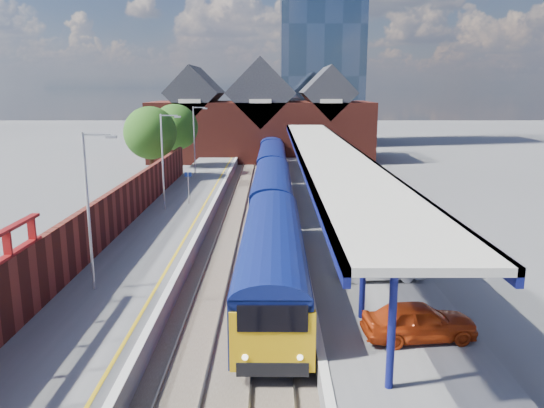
{
  "coord_description": "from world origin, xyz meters",
  "views": [
    {
      "loc": [
        1.49,
        -16.39,
        9.81
      ],
      "look_at": [
        1.48,
        16.52,
        2.6
      ],
      "focal_mm": 35.0,
      "sensor_mm": 36.0,
      "label": 1
    }
  ],
  "objects": [
    {
      "name": "train",
      "position": [
        1.49,
        32.3,
        2.12
      ],
      "size": [
        2.93,
        65.92,
        3.45
      ],
      "color": "navy",
      "rests_on": "ground"
    },
    {
      "name": "parked_car_red",
      "position": [
        6.74,
        1.17,
        1.69
      ],
      "size": [
        4.18,
        2.04,
        1.37
      ],
      "primitive_type": "imported",
      "rotation": [
        0.0,
        0.0,
        1.68
      ],
      "color": "#A8320E",
      "rests_on": "right_platform"
    },
    {
      "name": "rails",
      "position": [
        0.0,
        20.0,
        0.12
      ],
      "size": [
        4.51,
        76.0,
        0.14
      ],
      "color": "slate",
      "rests_on": "ground"
    },
    {
      "name": "parked_car_blue",
      "position": [
        7.76,
        23.91,
        1.56
      ],
      "size": [
        4.24,
        2.44,
        1.11
      ],
      "primitive_type": "imported",
      "rotation": [
        0.0,
        0.0,
        1.42
      ],
      "color": "navy",
      "rests_on": "right_platform"
    },
    {
      "name": "glass_tower",
      "position": [
        10.0,
        80.0,
        20.2
      ],
      "size": [
        14.2,
        14.2,
        40.3
      ],
      "color": "#445D76",
      "rests_on": "ground"
    },
    {
      "name": "tree_far",
      "position": [
        -9.35,
        43.91,
        5.35
      ],
      "size": [
        5.2,
        5.2,
        8.1
      ],
      "color": "#382314",
      "rests_on": "ground"
    },
    {
      "name": "right_platform",
      "position": [
        6.0,
        20.0,
        0.5
      ],
      "size": [
        6.0,
        76.0,
        1.0
      ],
      "primitive_type": "cube",
      "color": "#565659",
      "rests_on": "ground"
    },
    {
      "name": "left_platform",
      "position": [
        -5.5,
        20.0,
        0.5
      ],
      "size": [
        5.0,
        76.0,
        1.0
      ],
      "primitive_type": "cube",
      "color": "#565659",
      "rests_on": "ground"
    },
    {
      "name": "parked_car_silver",
      "position": [
        6.53,
        7.28,
        1.66
      ],
      "size": [
        4.1,
        1.64,
        1.33
      ],
      "primitive_type": "imported",
      "rotation": [
        0.0,
        0.0,
        1.63
      ],
      "color": "#B6B6BB",
      "rests_on": "right_platform"
    },
    {
      "name": "lamp_post_c",
      "position": [
        -6.36,
        22.0,
        4.99
      ],
      "size": [
        1.48,
        0.18,
        7.0
      ],
      "color": "#A5A8AA",
      "rests_on": "left_platform"
    },
    {
      "name": "yellow_line",
      "position": [
        -3.75,
        20.0,
        1.01
      ],
      "size": [
        0.14,
        76.0,
        0.01
      ],
      "primitive_type": "cube",
      "color": "yellow",
      "rests_on": "left_platform"
    },
    {
      "name": "tree_near",
      "position": [
        -10.35,
        35.91,
        5.35
      ],
      "size": [
        5.2,
        5.2,
        8.1
      ],
      "color": "#382314",
      "rests_on": "ground"
    },
    {
      "name": "brick_wall",
      "position": [
        -8.1,
        13.54,
        2.45
      ],
      "size": [
        0.35,
        50.0,
        3.86
      ],
      "color": "maroon",
      "rests_on": "left_platform"
    },
    {
      "name": "lamp_post_d",
      "position": [
        -6.36,
        38.0,
        4.99
      ],
      "size": [
        1.48,
        0.18,
        7.0
      ],
      "color": "#A5A8AA",
      "rests_on": "left_platform"
    },
    {
      "name": "station_building",
      "position": [
        0.0,
        58.0,
        5.45
      ],
      "size": [
        30.0,
        12.12,
        13.78
      ],
      "color": "maroon",
      "rests_on": "ground"
    },
    {
      "name": "canopy",
      "position": [
        5.48,
        21.95,
        5.25
      ],
      "size": [
        4.5,
        52.0,
        4.48
      ],
      "color": "#0F1357",
      "rests_on": "right_platform"
    },
    {
      "name": "platform_sign",
      "position": [
        -5.0,
        24.0,
        2.69
      ],
      "size": [
        0.55,
        0.08,
        2.5
      ],
      "color": "#A5A8AA",
      "rests_on": "left_platform"
    },
    {
      "name": "ballast_bed",
      "position": [
        0.0,
        20.0,
        0.03
      ],
      "size": [
        6.0,
        76.0,
        0.06
      ],
      "primitive_type": "cube",
      "color": "#473D33",
      "rests_on": "ground"
    },
    {
      "name": "ground",
      "position": [
        0.0,
        30.0,
        0.0
      ],
      "size": [
        240.0,
        240.0,
        0.0
      ],
      "primitive_type": "plane",
      "color": "#5B5B5E",
      "rests_on": "ground"
    },
    {
      "name": "lamp_post_b",
      "position": [
        -6.36,
        6.0,
        4.99
      ],
      "size": [
        1.48,
        0.18,
        7.0
      ],
      "color": "#A5A8AA",
      "rests_on": "left_platform"
    },
    {
      "name": "coping_left",
      "position": [
        -3.15,
        20.0,
        1.02
      ],
      "size": [
        0.3,
        76.0,
        0.05
      ],
      "primitive_type": "cube",
      "color": "silver",
      "rests_on": "left_platform"
    },
    {
      "name": "parked_car_dark",
      "position": [
        7.85,
        17.66,
        1.65
      ],
      "size": [
        4.61,
        2.23,
        1.29
      ],
      "primitive_type": "imported",
      "rotation": [
        0.0,
        0.0,
        1.48
      ],
      "color": "black",
      "rests_on": "right_platform"
    },
    {
      "name": "coping_right",
      "position": [
        3.15,
        20.0,
        1.02
      ],
      "size": [
        0.3,
        76.0,
        0.05
      ],
      "primitive_type": "cube",
      "color": "silver",
      "rests_on": "right_platform"
    }
  ]
}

